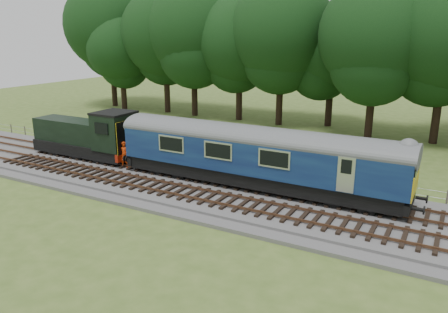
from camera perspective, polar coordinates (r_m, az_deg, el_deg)
The scene contains 9 objects.
ground at distance 26.68m, azimuth -0.12°, elevation -5.06°, with size 120.00×120.00×0.00m, color #486424.
ballast at distance 26.61m, azimuth -0.12°, elevation -4.71°, with size 70.00×7.00×0.35m, color #4C4C4F.
track_north at distance 27.69m, azimuth 1.29°, elevation -3.35°, with size 67.20×2.40×0.21m.
track_south at distance 25.23m, azimuth -1.88°, elevation -5.32°, with size 67.20×2.40×0.21m.
fence at distance 30.46m, azimuth 3.99°, elevation -2.40°, with size 64.00×0.12×1.00m, color #6B6054, non-canonical shape.
tree_line at distance 46.42m, azimuth 13.19°, elevation 3.61°, with size 70.00×8.00×18.00m, color black, non-canonical shape.
dmu_railcar at distance 26.43m, azimuth 4.14°, elevation 0.64°, with size 18.05×2.86×3.88m.
shunter_loco at distance 34.59m, azimuth -17.32°, elevation 2.53°, with size 8.91×2.60×3.38m.
worker at distance 31.36m, azimuth -12.88°, elevation 0.22°, with size 0.68×0.45×1.87m, color #EE3D0C.
Camera 1 is at (12.07, -21.79, 9.54)m, focal length 35.00 mm.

